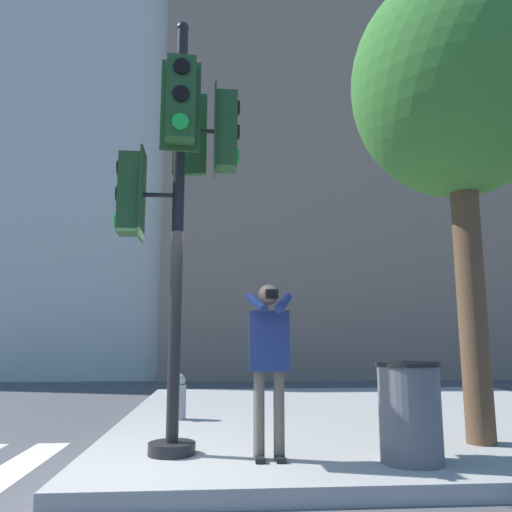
% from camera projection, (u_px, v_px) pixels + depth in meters
% --- Properties ---
extents(ground_plane, '(160.00, 160.00, 0.00)m').
position_uv_depth(ground_plane, '(113.00, 495.00, 4.32)').
color(ground_plane, '#4C4C4F').
extents(sidewalk_corner, '(8.00, 8.00, 0.16)m').
position_uv_depth(sidewalk_corner, '(379.00, 417.00, 8.04)').
color(sidewalk_corner, '#9E9B96').
rests_on(sidewalk_corner, ground_plane).
extents(traffic_signal_pole, '(1.36, 1.36, 4.87)m').
position_uv_depth(traffic_signal_pole, '(182.00, 174.00, 5.60)').
color(traffic_signal_pole, black).
rests_on(traffic_signal_pole, sidewalk_corner).
extents(person_photographer, '(0.50, 0.53, 1.73)m').
position_uv_depth(person_photographer, '(269.00, 352.00, 5.05)').
color(person_photographer, black).
rests_on(person_photographer, sidewalk_corner).
extents(street_tree, '(2.65, 2.65, 5.84)m').
position_uv_depth(street_tree, '(456.00, 87.00, 6.34)').
color(street_tree, brown).
rests_on(street_tree, sidewalk_corner).
extents(fire_hydrant, '(0.21, 0.27, 0.66)m').
position_uv_depth(fire_hydrant, '(179.00, 397.00, 7.39)').
color(fire_hydrant, '#99999E').
rests_on(fire_hydrant, sidewalk_corner).
extents(trash_bin, '(0.62, 0.62, 0.95)m').
position_uv_depth(trash_bin, '(410.00, 412.00, 4.83)').
color(trash_bin, '#5B5B60').
rests_on(trash_bin, sidewalk_corner).
extents(building_left, '(15.45, 13.56, 18.93)m').
position_uv_depth(building_left, '(65.00, 165.00, 23.61)').
color(building_left, beige).
rests_on(building_left, ground_plane).
extents(building_right, '(16.24, 11.22, 18.18)m').
position_uv_depth(building_right, '(353.00, 168.00, 22.98)').
color(building_right, gray).
rests_on(building_right, ground_plane).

